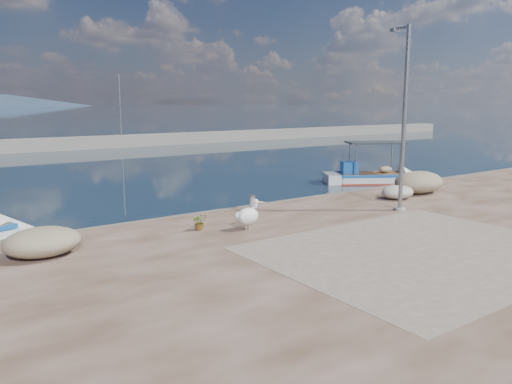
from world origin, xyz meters
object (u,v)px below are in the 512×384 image
(boat_right, at_px, (372,179))
(lamp_post, at_px, (403,125))
(bollard_near, at_px, (252,204))
(pelican, at_px, (248,215))

(boat_right, height_order, lamp_post, lamp_post)
(boat_right, relative_size, bollard_near, 7.98)
(lamp_post, relative_size, bollard_near, 9.35)
(pelican, bearing_deg, bollard_near, 73.36)
(pelican, bearing_deg, boat_right, 47.47)
(lamp_post, bearing_deg, boat_right, 47.79)
(boat_right, distance_m, pelican, 14.79)
(boat_right, xyz_separation_m, pelican, (-13.26, -6.51, 0.77))
(pelican, height_order, lamp_post, lamp_post)
(pelican, distance_m, lamp_post, 7.19)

